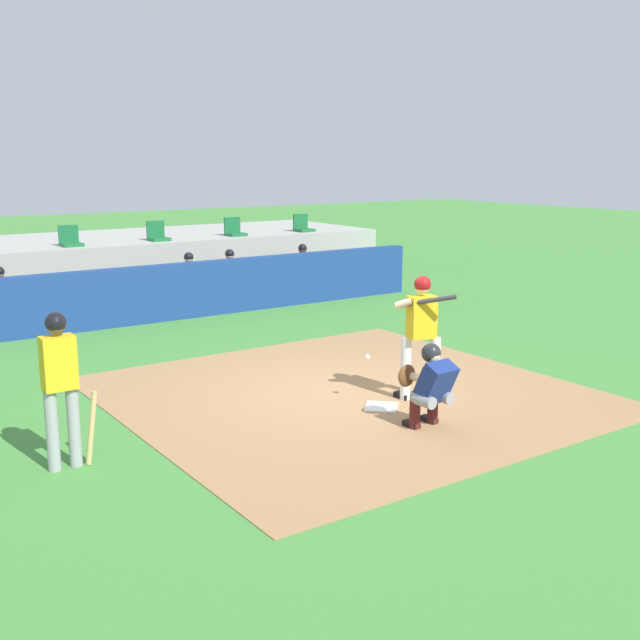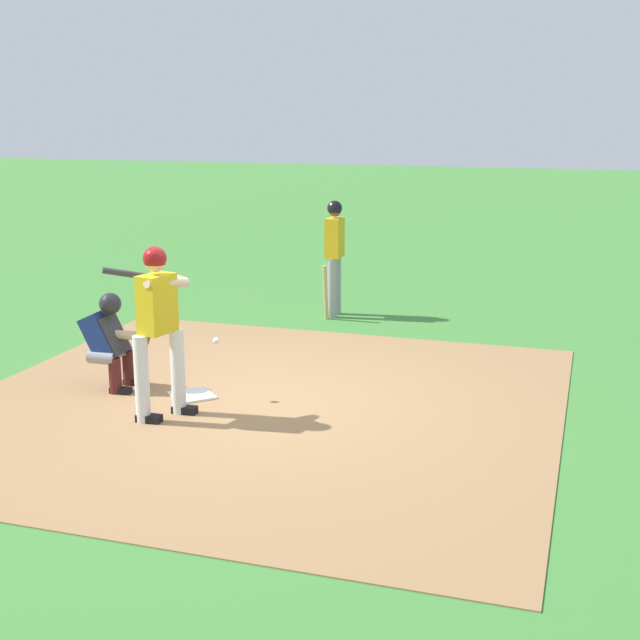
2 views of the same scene
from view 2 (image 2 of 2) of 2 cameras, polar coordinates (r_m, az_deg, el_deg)
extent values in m
plane|color=#428438|center=(9.51, -4.04, -5.56)|extent=(80.00, 80.00, 0.00)
cube|color=#9E754C|center=(9.51, -4.04, -5.52)|extent=(6.40, 6.40, 0.01)
cube|color=white|center=(9.81, -8.41, -4.91)|extent=(0.62, 0.62, 0.02)
cylinder|color=silver|center=(9.19, -9.31, -3.40)|extent=(0.15, 0.15, 0.92)
cylinder|color=silver|center=(9.00, -11.62, -3.86)|extent=(0.15, 0.15, 0.92)
cube|color=gold|center=(8.90, -10.67, 1.05)|extent=(0.42, 0.32, 0.60)
sphere|color=beige|center=(8.81, -10.79, 3.78)|extent=(0.21, 0.21, 0.21)
sphere|color=maroon|center=(8.81, -10.80, 4.00)|extent=(0.24, 0.24, 0.24)
cylinder|color=beige|center=(9.04, -9.48, 2.67)|extent=(0.23, 0.26, 0.17)
cylinder|color=beige|center=(8.87, -10.03, 2.42)|extent=(0.57, 0.27, 0.18)
cylinder|color=#333338|center=(8.99, -11.42, 2.83)|extent=(0.55, 0.72, 0.24)
cube|color=black|center=(9.29, -8.88, -5.88)|extent=(0.13, 0.26, 0.09)
cube|color=black|center=(9.11, -11.16, -6.38)|extent=(0.13, 0.26, 0.09)
cylinder|color=gray|center=(10.32, -13.25, -1.91)|extent=(0.17, 0.33, 0.16)
cylinder|color=#4C1919|center=(10.30, -12.45, -3.10)|extent=(0.14, 0.14, 0.42)
cube|color=black|center=(10.33, -12.11, -4.03)|extent=(0.12, 0.24, 0.08)
cylinder|color=gray|center=(10.05, -14.12, -2.38)|extent=(0.17, 0.33, 0.16)
cylinder|color=#4C1919|center=(10.04, -13.30, -3.60)|extent=(0.14, 0.14, 0.42)
cube|color=black|center=(10.06, -12.94, -4.56)|extent=(0.12, 0.24, 0.08)
cube|color=navy|center=(10.15, -14.00, -0.92)|extent=(0.42, 0.45, 0.57)
cube|color=#2D2D33|center=(10.09, -13.40, -0.97)|extent=(0.39, 0.27, 0.45)
sphere|color=beige|center=(10.03, -13.71, 0.93)|extent=(0.21, 0.21, 0.21)
sphere|color=#232328|center=(10.02, -13.62, 1.04)|extent=(0.25, 0.25, 0.25)
cylinder|color=beige|center=(10.08, -12.77, -0.96)|extent=(0.12, 0.45, 0.10)
ellipsoid|color=brown|center=(10.01, -11.52, -0.99)|extent=(0.28, 0.13, 0.30)
sphere|color=white|center=(9.51, -6.83, -1.37)|extent=(0.07, 0.07, 0.07)
cylinder|color=#99999E|center=(13.51, 1.10, 2.31)|extent=(0.14, 0.14, 0.92)
cylinder|color=#99999E|center=(13.28, 0.80, 2.11)|extent=(0.14, 0.14, 0.92)
cube|color=gold|center=(13.27, 0.96, 5.43)|extent=(0.36, 0.22, 0.60)
sphere|color=brown|center=(13.21, 0.97, 7.23)|extent=(0.20, 0.20, 0.20)
sphere|color=black|center=(13.21, 0.97, 7.36)|extent=(0.23, 0.23, 0.23)
cylinder|color=tan|center=(13.14, 0.37, 1.82)|extent=(0.18, 0.06, 0.85)
camera|label=1|loc=(19.16, -22.14, 13.57)|focal=43.37mm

